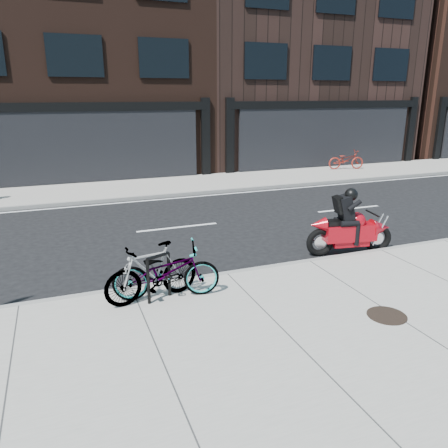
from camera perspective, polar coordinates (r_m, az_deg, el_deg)
name	(u,v)px	position (r m, az deg, el deg)	size (l,w,h in m)	color
ground	(199,249)	(10.99, -3.34, -3.32)	(120.00, 120.00, 0.00)	black
sidewalk_near	(302,352)	(6.84, 10.15, -16.19)	(60.00, 6.00, 0.13)	gray
sidewalk_far	(141,188)	(18.25, -10.85, 4.68)	(60.00, 3.50, 0.13)	gray
building_center	(65,19)	(24.63, -20.03, 23.87)	(12.00, 10.00, 14.50)	black
building_mideast	(283,50)	(27.77, 7.75, 21.63)	(12.00, 10.00, 12.50)	black
building_east	(440,52)	(35.09, 26.35, 19.49)	(10.00, 10.00, 13.00)	black
bike_rack	(159,273)	(7.99, -8.53, -6.39)	(0.48, 0.25, 0.87)	black
bicycle_front	(166,271)	(8.06, -7.56, -6.13)	(0.68, 1.95, 1.02)	gray
bicycle_rear	(152,272)	(8.00, -9.41, -6.23)	(0.50, 1.78, 1.07)	gray
motorcycle	(354,227)	(10.95, 16.61, -0.41)	(2.19, 0.81, 1.64)	black
bicycle_far	(346,160)	(22.85, 15.66, 8.08)	(0.62, 1.79, 0.94)	maroon
manhole_cover	(387,315)	(8.04, 20.49, -11.13)	(0.66, 0.66, 0.01)	black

